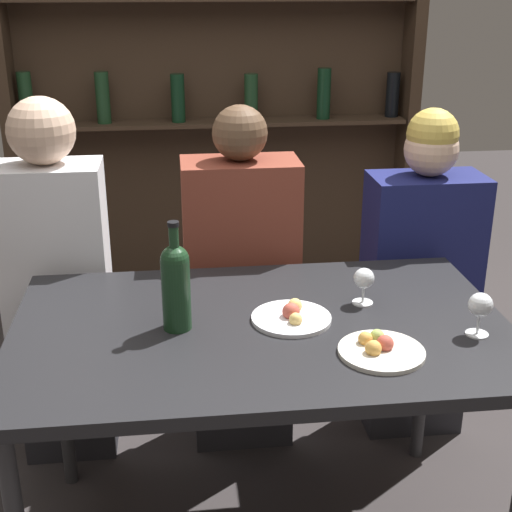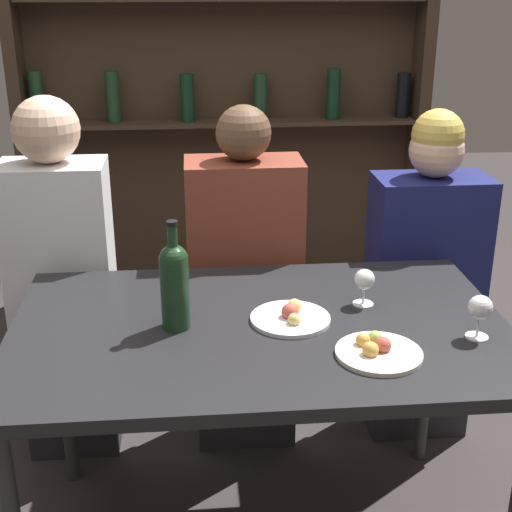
{
  "view_description": "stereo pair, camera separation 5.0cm",
  "coord_description": "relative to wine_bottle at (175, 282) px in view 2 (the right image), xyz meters",
  "views": [
    {
      "loc": [
        -0.22,
        -1.72,
        1.63
      ],
      "look_at": [
        0.0,
        0.13,
        0.9
      ],
      "focal_mm": 50.0,
      "sensor_mm": 36.0,
      "label": 1
    },
    {
      "loc": [
        -0.17,
        -1.72,
        1.63
      ],
      "look_at": [
        0.0,
        0.13,
        0.9
      ],
      "focal_mm": 50.0,
      "sensor_mm": 36.0,
      "label": 2
    }
  ],
  "objects": [
    {
      "name": "dining_table",
      "position": [
        0.23,
        -0.01,
        -0.19
      ],
      "size": [
        1.35,
        0.84,
        0.75
      ],
      "color": "black",
      "rests_on": "ground_plane"
    },
    {
      "name": "wine_rack_wall",
      "position": [
        0.23,
        1.87,
        0.35
      ],
      "size": [
        2.04,
        0.21,
        2.37
      ],
      "color": "#38281C",
      "rests_on": "ground_plane"
    },
    {
      "name": "wine_bottle",
      "position": [
        0.0,
        0.0,
        0.0
      ],
      "size": [
        0.08,
        0.08,
        0.3
      ],
      "color": "#19381E",
      "rests_on": "dining_table"
    },
    {
      "name": "wine_glass_0",
      "position": [
        0.53,
        0.09,
        -0.06
      ],
      "size": [
        0.06,
        0.06,
        0.11
      ],
      "color": "silver",
      "rests_on": "dining_table"
    },
    {
      "name": "wine_glass_1",
      "position": [
        0.78,
        -0.13,
        -0.05
      ],
      "size": [
        0.06,
        0.06,
        0.12
      ],
      "color": "silver",
      "rests_on": "dining_table"
    },
    {
      "name": "food_plate_0",
      "position": [
        0.5,
        -0.2,
        -0.12
      ],
      "size": [
        0.22,
        0.22,
        0.05
      ],
      "color": "silver",
      "rests_on": "dining_table"
    },
    {
      "name": "food_plate_1",
      "position": [
        0.31,
        0.01,
        -0.12
      ],
      "size": [
        0.22,
        0.22,
        0.05
      ],
      "color": "white",
      "rests_on": "dining_table"
    },
    {
      "name": "seated_person_left",
      "position": [
        -0.4,
        0.56,
        -0.26
      ],
      "size": [
        0.35,
        0.22,
        1.28
      ],
      "color": "#26262B",
      "rests_on": "ground_plane"
    },
    {
      "name": "seated_person_center",
      "position": [
        0.22,
        0.56,
        -0.29
      ],
      "size": [
        0.39,
        0.22,
        1.25
      ],
      "color": "#26262B",
      "rests_on": "ground_plane"
    },
    {
      "name": "seated_person_right",
      "position": [
        0.88,
        0.56,
        -0.3
      ],
      "size": [
        0.4,
        0.22,
        1.22
      ],
      "color": "#26262B",
      "rests_on": "ground_plane"
    }
  ]
}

